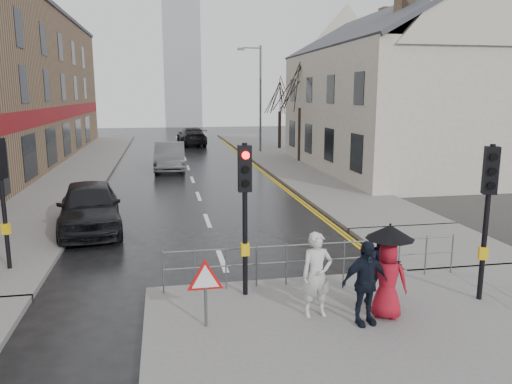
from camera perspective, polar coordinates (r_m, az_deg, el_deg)
name	(u,v)px	position (r m, az deg, el deg)	size (l,w,h in m)	color
ground	(238,304)	(11.27, -2.09, -12.70)	(120.00, 120.00, 0.00)	black
near_pavement	(451,373)	(9.23, 21.42, -18.75)	(10.00, 9.00, 0.14)	#605E5B
left_pavement	(84,165)	(33.87, -19.02, 2.95)	(4.00, 44.00, 0.14)	#605E5B
right_pavement	(275,157)	(36.37, 2.19, 4.08)	(4.00, 40.00, 0.14)	#605E5B
pavement_bridge_right	(436,245)	(16.07, 19.87, -5.73)	(4.00, 4.20, 0.14)	#605E5B
building_right_cream	(392,90)	(31.26, 15.28, 11.19)	(9.00, 16.40, 10.10)	beige
church_tower	(182,61)	(72.40, -8.48, 14.57)	(5.00, 5.00, 18.00)	#999CA2
traffic_signal_near_left	(245,193)	(10.74, -1.28, -0.11)	(0.28, 0.27, 3.40)	black
traffic_signal_near_right	(488,195)	(11.57, 25.03, -0.35)	(0.34, 0.33, 3.40)	black
traffic_signal_far_left	(1,180)	(13.95, -27.12, 1.28)	(0.34, 0.33, 3.40)	black
guard_railing_front	(316,253)	(11.92, 6.82, -6.99)	(7.14, 0.04, 1.00)	#595B5E
warning_sign	(205,282)	(9.68, -5.81, -10.20)	(0.80, 0.07, 1.35)	#595B5E
street_lamp	(258,92)	(38.89, 0.25, 11.39)	(1.83, 0.25, 8.00)	#595B5E
tree_near	(301,85)	(33.44, 5.13, 12.12)	(2.40, 2.40, 6.58)	#2F211A
tree_far	(280,95)	(41.30, 2.75, 10.97)	(2.40, 2.40, 5.64)	#2F211A
pedestrian_a	(317,275)	(10.16, 6.96, -9.37)	(0.63, 0.42, 1.74)	beige
pedestrian_b	(383,267)	(11.03, 14.33, -8.35)	(0.78, 0.61, 1.60)	black
pedestrian_with_umbrella	(388,266)	(10.28, 14.88, -8.15)	(0.96, 0.96, 1.92)	maroon
pedestrian_d	(365,283)	(9.98, 12.34, -10.10)	(0.98, 0.41, 1.68)	black
car_parked	(90,206)	(17.66, -18.49, -1.58)	(1.98, 4.91, 1.67)	black
car_mid	(170,157)	(30.61, -9.81, 4.01)	(1.76, 5.04, 1.66)	#46484B
car_far	(192,136)	(45.46, -7.36, 6.34)	(2.24, 5.51, 1.60)	black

